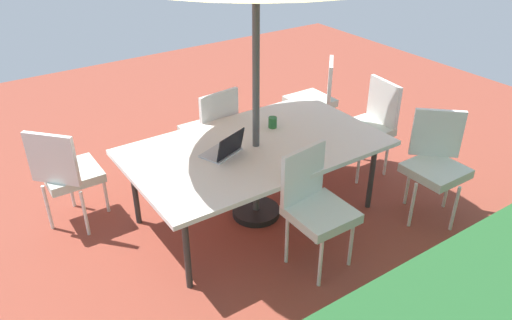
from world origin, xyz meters
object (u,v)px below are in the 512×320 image
at_px(chair_southwest, 316,97).
at_px(chair_southeast, 67,171).
at_px(dining_table, 256,150).
at_px(cup, 273,122).
at_px(chair_west, 370,123).
at_px(laptop, 224,150).
at_px(chair_south, 211,128).
at_px(chair_north, 316,204).
at_px(chair_northwest, 436,161).

relative_size(chair_southwest, chair_southeast, 1.00).
height_order(dining_table, cup, cup).
bearing_deg(cup, chair_southeast, -18.40).
bearing_deg(cup, chair_west, 170.53).
distance_m(chair_southwest, cup, 1.30).
relative_size(laptop, cup, 3.82).
relative_size(chair_south, chair_north, 1.00).
height_order(dining_table, chair_north, chair_north).
xyz_separation_m(chair_north, cup, (-0.30, -0.99, 0.23)).
height_order(chair_west, chair_south, same).
distance_m(dining_table, chair_west, 1.43).
bearing_deg(cup, laptop, 17.21).
distance_m(chair_southwest, chair_south, 1.40).
xyz_separation_m(dining_table, laptop, (0.31, -0.01, 0.09)).
bearing_deg(laptop, dining_table, 157.33).
distance_m(chair_south, chair_southeast, 1.44).
xyz_separation_m(chair_southeast, cup, (-1.75, 0.58, 0.23)).
bearing_deg(chair_southwest, chair_southeast, -45.96).
relative_size(chair_west, chair_north, 1.00).
bearing_deg(chair_west, cup, -93.06).
bearing_deg(chair_west, laptop, -83.14).
distance_m(chair_west, chair_south, 1.62).
bearing_deg(chair_north, chair_southeast, 125.51).
bearing_deg(cup, chair_south, -63.58).
xyz_separation_m(chair_north, laptop, (0.34, -0.79, 0.22)).
xyz_separation_m(chair_southwest, chair_northwest, (0.08, 1.74, 0.00)).
distance_m(chair_northwest, laptop, 1.88).
relative_size(chair_west, chair_southeast, 1.00).
xyz_separation_m(chair_west, chair_south, (1.41, -0.80, 0.00)).
bearing_deg(chair_southwest, chair_west, 42.73).
height_order(chair_southeast, laptop, chair_southeast).
bearing_deg(dining_table, cup, -147.45).
xyz_separation_m(chair_south, chair_northwest, (-1.32, 1.69, 0.00)).
bearing_deg(laptop, chair_northwest, 131.27).
relative_size(chair_west, chair_south, 1.00).
xyz_separation_m(dining_table, cup, (-0.33, -0.21, 0.09)).
xyz_separation_m(chair_southeast, laptop, (-1.11, 0.78, 0.22)).
height_order(chair_northwest, chair_north, same).
height_order(dining_table, chair_southwest, chair_southwest).
bearing_deg(cup, chair_southwest, -148.63).
height_order(chair_southwest, chair_north, same).
distance_m(chair_southwest, chair_west, 0.85).
xyz_separation_m(chair_northwest, cup, (1.01, -1.07, 0.23)).
height_order(chair_southwest, chair_south, same).
relative_size(chair_southwest, cup, 9.69).
distance_m(chair_southeast, cup, 1.86).
xyz_separation_m(chair_west, chair_northwest, (0.09, 0.89, 0.00)).
distance_m(chair_southwest, chair_southeast, 2.85).
xyz_separation_m(chair_north, chair_southeast, (1.45, -1.57, 0.00)).
distance_m(dining_table, cup, 0.40).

